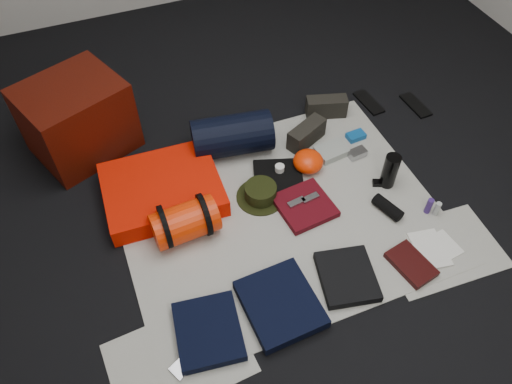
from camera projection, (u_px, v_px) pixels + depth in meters
name	position (u px, v px, depth m)	size (l,w,h in m)	color
floor	(279.00, 215.00, 2.61)	(4.50, 4.50, 0.02)	black
newspaper_mat	(279.00, 213.00, 2.60)	(1.60, 1.30, 0.01)	beige
newspaper_sheet_front_left	(179.00, 358.00, 2.11)	(0.58, 0.40, 0.00)	beige
newspaper_sheet_front_right	(440.00, 249.00, 2.46)	(0.58, 0.40, 0.00)	beige
red_cabinet	(77.00, 119.00, 2.75)	(0.52, 0.43, 0.43)	#460D05
sleeping_pad	(162.00, 189.00, 2.63)	(0.60, 0.49, 0.11)	red
stuff_sack	(185.00, 222.00, 2.44)	(0.19, 0.19, 0.32)	#F42E04
sack_strap_left	(165.00, 227.00, 2.41)	(0.22, 0.22, 0.03)	black
sack_strap_right	(204.00, 214.00, 2.45)	(0.22, 0.22, 0.03)	black
navy_duffel	(232.00, 135.00, 2.80)	(0.23, 0.23, 0.45)	black
boonie_brim	(261.00, 197.00, 2.66)	(0.26, 0.26, 0.01)	black
boonie_crown	(261.00, 192.00, 2.63)	(0.17, 0.17, 0.07)	black
hiking_boot_left	(306.00, 134.00, 2.89)	(0.25, 0.09, 0.12)	black
hiking_boot_right	(326.00, 107.00, 3.04)	(0.25, 0.09, 0.12)	black
flip_flop_left	(369.00, 102.00, 3.16)	(0.09, 0.23, 0.01)	black
flip_flop_right	(416.00, 105.00, 3.14)	(0.09, 0.24, 0.01)	black
trousers_navy_a	(208.00, 331.00, 2.15)	(0.28, 0.32, 0.05)	black
trousers_navy_b	(280.00, 304.00, 2.23)	(0.31, 0.36, 0.06)	black
trousers_charcoal	(347.00, 277.00, 2.33)	(0.25, 0.29, 0.05)	black
black_tshirt	(278.00, 177.00, 2.74)	(0.27, 0.25, 0.03)	black
red_shirt	(305.00, 206.00, 2.60)	(0.27, 0.27, 0.04)	#520911
orange_stuff_sack	(308.00, 161.00, 2.76)	(0.17, 0.17, 0.11)	#F42E04
first_aid_pouch	(331.00, 151.00, 2.85)	(0.17, 0.13, 0.04)	#949B93
water_bottle	(390.00, 171.00, 2.65)	(0.08, 0.08, 0.21)	black
speaker	(388.00, 208.00, 2.58)	(0.06, 0.06, 0.17)	black
compact_camera	(357.00, 153.00, 2.84)	(0.10, 0.06, 0.04)	#9FA0A4
cyan_case	(356.00, 136.00, 2.94)	(0.11, 0.07, 0.03)	#0F5296
toiletry_purple	(429.00, 206.00, 2.57)	(0.03, 0.03, 0.10)	navy
toiletry_clear	(437.00, 209.00, 2.56)	(0.03, 0.03, 0.09)	#AAAFAB
paperback_book	(411.00, 264.00, 2.38)	(0.15, 0.23, 0.03)	black
map_booklet	(430.00, 249.00, 2.45)	(0.15, 0.22, 0.01)	silver
map_printout	(444.00, 246.00, 2.46)	(0.12, 0.16, 0.01)	silver
sunglasses	(382.00, 183.00, 2.71)	(0.10, 0.04, 0.02)	black
key_cluster	(180.00, 369.00, 2.07)	(0.07, 0.07, 0.01)	#9FA0A4
tape_roll	(280.00, 168.00, 2.74)	(0.05, 0.05, 0.04)	white
energy_bar_a	(296.00, 202.00, 2.59)	(0.10, 0.04, 0.01)	#9FA0A4
energy_bar_b	(310.00, 198.00, 2.61)	(0.10, 0.04, 0.01)	#9FA0A4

